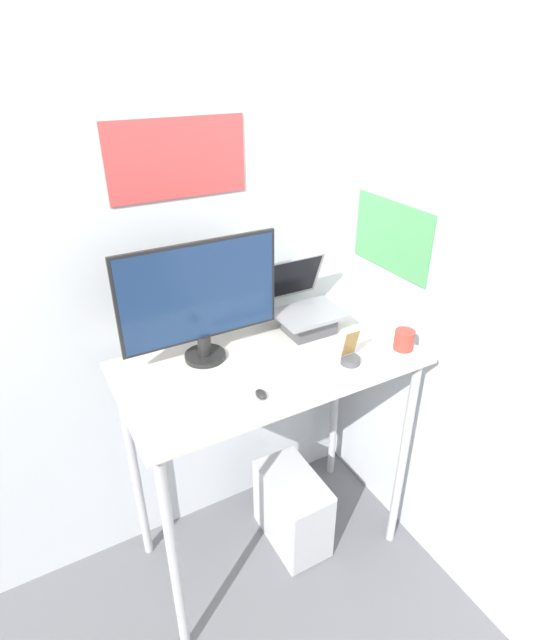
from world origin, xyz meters
The scene contains 11 objects.
ground_plane centered at (0.00, 0.00, 0.00)m, with size 12.00×12.00×0.00m, color slate.
wall_back centered at (0.00, 0.72, 1.30)m, with size 6.00×0.06×2.60m.
wall_side_right centered at (0.68, 0.00, 1.30)m, with size 0.06×6.00×2.60m.
desk centered at (0.00, 0.32, 0.92)m, with size 1.20×0.63×1.11m.
laptop centered at (0.26, 0.46, 1.19)m, with size 0.29×0.31×0.31m.
monitor centered at (-0.22, 0.46, 1.37)m, with size 0.64×0.16×0.49m.
keyboard centered at (0.06, 0.15, 1.12)m, with size 0.28×0.12×0.02m.
mouse centered at (-0.14, 0.12, 1.12)m, with size 0.04×0.06×0.03m.
cell_phone centered at (0.27, 0.15, 1.15)m, with size 0.08×0.08×0.15m.
computer_tower centered at (0.12, 0.30, 0.20)m, with size 0.24×0.40×0.40m.
mug centered at (0.53, 0.13, 1.15)m, with size 0.08×0.08×0.08m.
Camera 1 is at (-0.80, -1.16, 2.21)m, focal length 28.00 mm.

